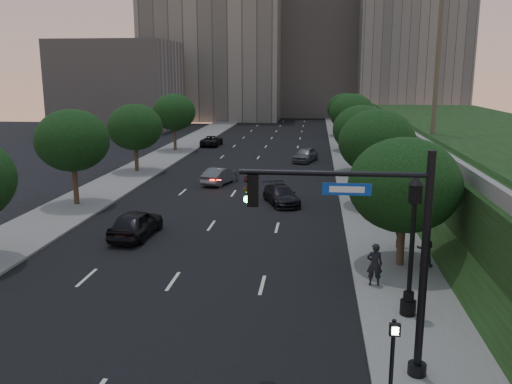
# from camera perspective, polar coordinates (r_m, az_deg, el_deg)

# --- Properties ---
(ground) EXTENTS (160.00, 160.00, 0.00)m
(ground) POSITION_cam_1_polar(r_m,az_deg,el_deg) (20.34, -12.46, -14.45)
(ground) COLOR black
(ground) RESTS_ON ground
(road_surface) EXTENTS (16.00, 140.00, 0.02)m
(road_surface) POSITION_cam_1_polar(r_m,az_deg,el_deg) (48.37, -1.14, 1.64)
(road_surface) COLOR black
(road_surface) RESTS_ON ground
(sidewalk_right) EXTENTS (4.50, 140.00, 0.15)m
(sidewalk_right) POSITION_cam_1_polar(r_m,az_deg,el_deg) (48.14, 11.05, 1.44)
(sidewalk_right) COLOR slate
(sidewalk_right) RESTS_ON ground
(sidewalk_left) EXTENTS (4.50, 140.00, 0.15)m
(sidewalk_left) POSITION_cam_1_polar(r_m,az_deg,el_deg) (50.70, -12.71, 1.91)
(sidewalk_left) COLOR slate
(sidewalk_left) RESTS_ON ground
(embankment) EXTENTS (18.00, 90.00, 4.00)m
(embankment) POSITION_cam_1_polar(r_m,az_deg,el_deg) (48.33, 25.38, 2.82)
(embankment) COLOR black
(embankment) RESTS_ON ground
(parapet_wall) EXTENTS (0.35, 90.00, 0.70)m
(parapet_wall) POSITION_cam_1_polar(r_m,az_deg,el_deg) (45.95, 15.54, 6.09)
(parapet_wall) COLOR slate
(parapet_wall) RESTS_ON embankment
(office_block_left) EXTENTS (26.00, 20.00, 32.00)m
(office_block_left) POSITION_cam_1_polar(r_m,az_deg,el_deg) (111.17, -4.33, 16.01)
(office_block_left) COLOR gray
(office_block_left) RESTS_ON ground
(office_block_mid) EXTENTS (22.00, 18.00, 26.00)m
(office_block_mid) POSITION_cam_1_polar(r_m,az_deg,el_deg) (119.17, 6.41, 14.29)
(office_block_mid) COLOR gray
(office_block_mid) RESTS_ON ground
(office_block_right) EXTENTS (20.00, 22.00, 36.00)m
(office_block_right) POSITION_cam_1_polar(r_m,az_deg,el_deg) (114.85, 15.88, 16.48)
(office_block_right) COLOR gray
(office_block_right) RESTS_ON ground
(office_block_filler) EXTENTS (18.00, 16.00, 14.00)m
(office_block_filler) POSITION_cam_1_polar(r_m,az_deg,el_deg) (92.88, -14.22, 10.82)
(office_block_filler) COLOR gray
(office_block_filler) RESTS_ON ground
(tree_right_a) EXTENTS (5.20, 5.20, 6.24)m
(tree_right_a) POSITION_cam_1_polar(r_m,az_deg,el_deg) (25.95, 15.34, 0.72)
(tree_right_a) COLOR #38281C
(tree_right_a) RESTS_ON ground
(tree_right_b) EXTENTS (5.20, 5.20, 6.74)m
(tree_right_b) POSITION_cam_1_polar(r_m,az_deg,el_deg) (37.62, 12.61, 5.17)
(tree_right_b) COLOR #38281C
(tree_right_b) RESTS_ON ground
(tree_right_c) EXTENTS (5.20, 5.20, 6.24)m
(tree_right_c) POSITION_cam_1_polar(r_m,az_deg,el_deg) (50.53, 11.03, 6.48)
(tree_right_c) COLOR #38281C
(tree_right_c) RESTS_ON ground
(tree_right_d) EXTENTS (5.20, 5.20, 6.74)m
(tree_right_d) POSITION_cam_1_polar(r_m,az_deg,el_deg) (64.40, 10.07, 8.21)
(tree_right_d) COLOR #38281C
(tree_right_d) RESTS_ON ground
(tree_right_e) EXTENTS (5.20, 5.20, 6.24)m
(tree_right_e) POSITION_cam_1_polar(r_m,az_deg,el_deg) (79.38, 9.38, 8.65)
(tree_right_e) COLOR #38281C
(tree_right_e) RESTS_ON ground
(tree_left_b) EXTENTS (5.00, 5.00, 6.71)m
(tree_left_b) POSITION_cam_1_polar(r_m,az_deg,el_deg) (39.04, -18.78, 5.16)
(tree_left_b) COLOR #38281C
(tree_left_b) RESTS_ON ground
(tree_left_c) EXTENTS (5.00, 5.00, 6.34)m
(tree_left_c) POSITION_cam_1_polar(r_m,az_deg,el_deg) (51.08, -12.62, 6.68)
(tree_left_c) COLOR #38281C
(tree_left_c) RESTS_ON ground
(tree_left_d) EXTENTS (5.00, 5.00, 6.71)m
(tree_left_d) POSITION_cam_1_polar(r_m,az_deg,el_deg) (64.41, -8.62, 8.31)
(tree_left_d) COLOR #38281C
(tree_left_d) RESTS_ON ground
(traffic_signal_mast) EXTENTS (5.68, 0.56, 7.00)m
(traffic_signal_mast) POSITION_cam_1_polar(r_m,az_deg,el_deg) (16.38, 13.52, -7.28)
(traffic_signal_mast) COLOR black
(traffic_signal_mast) RESTS_ON ground
(street_lamp) EXTENTS (0.64, 0.64, 5.62)m
(street_lamp) POSITION_cam_1_polar(r_m,az_deg,el_deg) (20.91, 16.05, -6.07)
(street_lamp) COLOR black
(street_lamp) RESTS_ON ground
(pedestrian_signal) EXTENTS (0.30, 0.33, 2.50)m
(pedestrian_signal) POSITION_cam_1_polar(r_m,az_deg,el_deg) (16.03, 14.20, -16.02)
(pedestrian_signal) COLOR black
(pedestrian_signal) RESTS_ON ground
(sedan_near_left) EXTENTS (2.17, 4.78, 1.59)m
(sedan_near_left) POSITION_cam_1_polar(r_m,az_deg,el_deg) (31.23, -12.52, -3.26)
(sedan_near_left) COLOR black
(sedan_near_left) RESTS_ON ground
(sedan_mid_left) EXTENTS (2.68, 4.49, 1.40)m
(sedan_mid_left) POSITION_cam_1_polar(r_m,az_deg,el_deg) (45.15, -3.80, 1.72)
(sedan_mid_left) COLOR #4E5155
(sedan_mid_left) RESTS_ON ground
(sedan_far_left) EXTENTS (2.37, 4.77, 1.30)m
(sedan_far_left) POSITION_cam_1_polar(r_m,az_deg,el_deg) (68.87, -4.68, 5.39)
(sedan_far_left) COLOR black
(sedan_far_left) RESTS_ON ground
(sedan_near_right) EXTENTS (3.26, 4.86, 1.31)m
(sedan_near_right) POSITION_cam_1_polar(r_m,az_deg,el_deg) (38.20, 2.67, -0.32)
(sedan_near_right) COLOR black
(sedan_near_right) RESTS_ON ground
(sedan_far_right) EXTENTS (2.97, 4.73, 1.50)m
(sedan_far_right) POSITION_cam_1_polar(r_m,az_deg,el_deg) (56.54, 5.22, 3.94)
(sedan_far_right) COLOR #55575C
(sedan_far_right) RESTS_ON ground
(pedestrian_a) EXTENTS (0.69, 0.45, 1.87)m
(pedestrian_a) POSITION_cam_1_polar(r_m,az_deg,el_deg) (23.91, 12.38, -7.44)
(pedestrian_a) COLOR black
(pedestrian_a) RESTS_ON sidewalk_right
(pedestrian_b) EXTENTS (0.91, 0.76, 1.65)m
(pedestrian_b) POSITION_cam_1_polar(r_m,az_deg,el_deg) (26.86, 17.38, -5.74)
(pedestrian_b) COLOR black
(pedestrian_b) RESTS_ON sidewalk_right
(pedestrian_c) EXTENTS (1.01, 0.60, 1.61)m
(pedestrian_c) POSITION_cam_1_polar(r_m,az_deg,el_deg) (29.34, 14.95, -4.09)
(pedestrian_c) COLOR black
(pedestrian_c) RESTS_ON sidewalk_right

